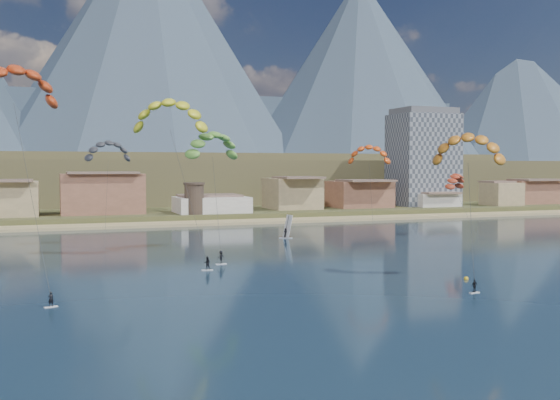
% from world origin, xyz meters
% --- Properties ---
extents(ground, '(2400.00, 2400.00, 0.00)m').
position_xyz_m(ground, '(0.00, 0.00, 0.00)').
color(ground, black).
rests_on(ground, ground).
extents(beach, '(2200.00, 12.00, 0.90)m').
position_xyz_m(beach, '(0.00, 106.00, 0.25)').
color(beach, tan).
rests_on(beach, ground).
extents(land, '(2200.00, 900.00, 4.00)m').
position_xyz_m(land, '(0.00, 560.00, 0.00)').
color(land, brown).
rests_on(land, ground).
extents(foothills, '(940.00, 210.00, 18.00)m').
position_xyz_m(foothills, '(22.39, 232.47, 9.08)').
color(foothills, brown).
rests_on(foothills, ground).
extents(mountain_ridge, '(2060.00, 480.00, 400.00)m').
position_xyz_m(mountain_ridge, '(-14.60, 823.65, 150.31)').
color(mountain_ridge, '#314152').
rests_on(mountain_ridge, ground).
extents(town, '(400.00, 24.00, 12.00)m').
position_xyz_m(town, '(-40.00, 122.00, 8.00)').
color(town, silver).
rests_on(town, ground).
extents(apartment_tower, '(20.00, 16.00, 32.00)m').
position_xyz_m(apartment_tower, '(85.00, 128.00, 17.82)').
color(apartment_tower, gray).
rests_on(apartment_tower, ground).
extents(watchtower, '(5.82, 5.82, 8.60)m').
position_xyz_m(watchtower, '(5.00, 114.00, 6.37)').
color(watchtower, '#47382D').
rests_on(watchtower, ground).
extents(kitesurfer_red, '(12.35, 17.94, 29.41)m').
position_xyz_m(kitesurfer_red, '(-35.89, 28.12, 25.50)').
color(kitesurfer_red, silver).
rests_on(kitesurfer_red, ground).
extents(kitesurfer_yellow, '(13.72, 20.93, 28.83)m').
position_xyz_m(kitesurfer_yellow, '(-13.09, 48.73, 23.98)').
color(kitesurfer_yellow, silver).
rests_on(kitesurfer_yellow, ground).
extents(kitesurfer_orange, '(12.40, 15.69, 21.83)m').
position_xyz_m(kitesurfer_orange, '(21.54, 16.53, 17.94)').
color(kitesurfer_orange, silver).
rests_on(kitesurfer_orange, ground).
extents(kitesurfer_green, '(11.96, 21.60, 24.64)m').
position_xyz_m(kitesurfer_green, '(-4.58, 54.40, 19.25)').
color(kitesurfer_green, silver).
rests_on(kitesurfer_green, ground).
extents(distant_kite_dark, '(9.49, 6.75, 21.23)m').
position_xyz_m(distant_kite_dark, '(-21.41, 67.20, 18.44)').
color(distant_kite_dark, '#262626').
rests_on(distant_kite_dark, ground).
extents(distant_kite_orange, '(9.54, 7.93, 20.85)m').
position_xyz_m(distant_kite_orange, '(30.05, 61.40, 17.99)').
color(distant_kite_orange, '#262626').
rests_on(distant_kite_orange, ground).
extents(distant_kite_red, '(7.92, 7.51, 15.21)m').
position_xyz_m(distant_kite_red, '(51.15, 61.78, 12.24)').
color(distant_kite_red, '#262626').
rests_on(distant_kite_red, ground).
extents(windsurfer, '(3.05, 3.08, 4.87)m').
position_xyz_m(windsurfer, '(14.46, 68.07, 1.55)').
color(windsurfer, silver).
rests_on(windsurfer, ground).
extents(buoy, '(0.60, 0.60, 0.60)m').
position_xyz_m(buoy, '(19.69, 14.01, 0.10)').
color(buoy, gold).
rests_on(buoy, ground).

